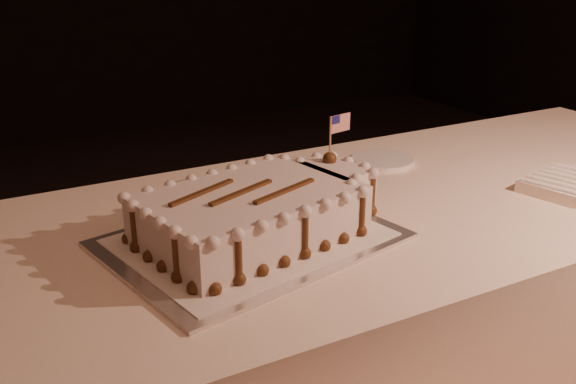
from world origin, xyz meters
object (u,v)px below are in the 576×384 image
sheet_cake (262,211)px  side_plate (382,160)px  napkin_stack (566,183)px  cake_board (251,240)px  banquet_table (315,365)px

sheet_cake → side_plate: bearing=28.4°
napkin_stack → side_plate: size_ratio=1.44×
cake_board → side_plate: 0.56m
sheet_cake → cake_board: bearing=-167.8°
banquet_table → cake_board: 0.42m
side_plate → banquet_table: bearing=-146.7°
cake_board → side_plate: bearing=15.6°
napkin_stack → side_plate: 0.44m
napkin_stack → cake_board: bearing=172.9°
banquet_table → napkin_stack: 0.71m
banquet_table → napkin_stack: bearing=-13.9°
cake_board → napkin_stack: napkin_stack is taller
banquet_table → cake_board: (-0.18, -0.05, 0.38)m
sheet_cake → side_plate: size_ratio=3.16×
banquet_table → side_plate: side_plate is taller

